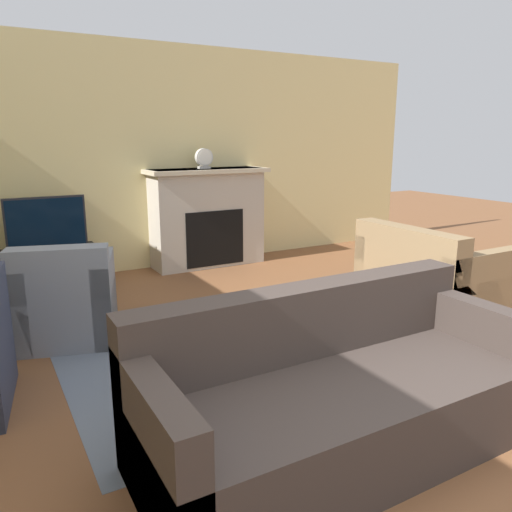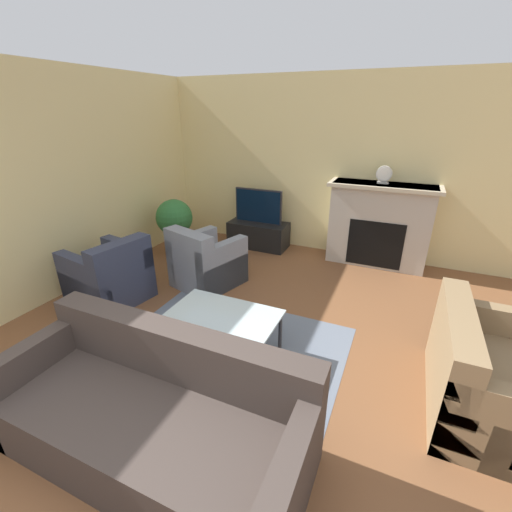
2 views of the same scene
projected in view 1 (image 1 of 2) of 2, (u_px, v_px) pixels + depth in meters
The scene contains 10 objects.
wall_back at pixel (132, 159), 5.95m from camera, with size 8.40×0.06×2.70m.
area_rug at pixel (231, 367), 3.59m from camera, with size 2.22×1.77×0.00m.
fireplace at pixel (207, 216), 6.31m from camera, with size 1.52×0.51×1.23m.
tv_stand at pixel (51, 269), 5.42m from camera, with size 1.00×0.47×0.43m.
tv at pixel (46, 223), 5.30m from camera, with size 0.81×0.06×0.57m.
couch_sectional at pixel (337, 396), 2.61m from camera, with size 2.13×0.88×0.82m.
couch_loveseat at pixel (428, 279), 4.73m from camera, with size 0.90×1.21×0.82m.
armchair_accent at pixel (67, 303), 4.03m from camera, with size 0.92×0.97×0.82m.
coffee_table at pixel (232, 315), 3.48m from camera, with size 1.02×0.57×0.45m.
mantel_clock at pixel (204, 158), 6.13m from camera, with size 0.22×0.07×0.25m.
Camera 1 is at (-1.69, -1.05, 1.61)m, focal length 35.00 mm.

